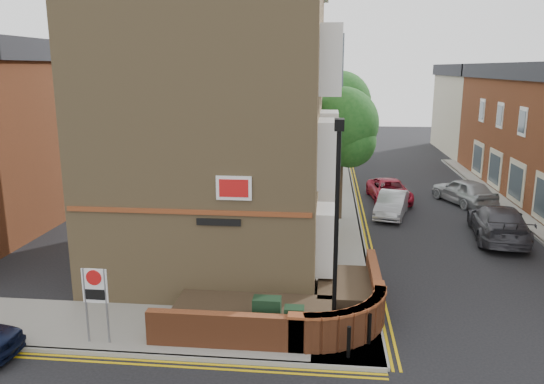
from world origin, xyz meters
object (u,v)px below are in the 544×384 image
at_px(utility_cabinet_large, 267,317).
at_px(silver_car_near, 392,204).
at_px(zone_sign, 95,292).
at_px(lamppost, 336,233).

relative_size(utility_cabinet_large, silver_car_near, 0.30).
bearing_deg(zone_sign, utility_cabinet_large, 9.69).
bearing_deg(silver_car_near, zone_sign, -109.63).
bearing_deg(utility_cabinet_large, lamppost, -3.01).
xyz_separation_m(lamppost, zone_sign, (-6.60, -0.70, -1.70)).
height_order(utility_cabinet_large, zone_sign, zone_sign).
xyz_separation_m(lamppost, utility_cabinet_large, (-1.90, 0.10, -2.62)).
relative_size(zone_sign, silver_car_near, 0.56).
distance_m(zone_sign, silver_car_near, 17.58).
bearing_deg(silver_car_near, utility_cabinet_large, -96.01).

